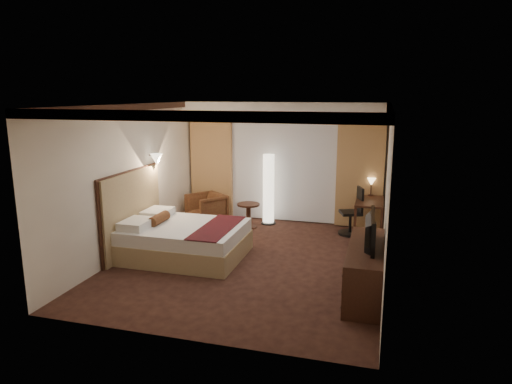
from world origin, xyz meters
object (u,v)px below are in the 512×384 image
(side_table, at_px, (249,216))
(armchair, at_px, (206,207))
(floor_lamp, at_px, (269,189))
(office_chair, at_px, (351,211))
(bed, at_px, (185,241))
(dresser, at_px, (365,269))
(desk, at_px, (369,218))
(television, at_px, (365,225))

(side_table, bearing_deg, armchair, 177.33)
(side_table, xyz_separation_m, floor_lamp, (0.34, 0.42, 0.52))
(floor_lamp, relative_size, office_chair, 1.58)
(bed, relative_size, dresser, 1.09)
(armchair, height_order, desk, armchair)
(floor_lamp, xyz_separation_m, office_chair, (1.84, -0.32, -0.29))
(bed, relative_size, office_chair, 2.04)
(armchair, relative_size, side_table, 1.39)
(bed, distance_m, dresser, 3.24)
(armchair, xyz_separation_m, office_chair, (3.18, 0.05, 0.13))
(bed, distance_m, desk, 3.82)
(armchair, height_order, dresser, armchair)
(side_table, bearing_deg, bed, -105.40)
(desk, xyz_separation_m, dresser, (0.05, -2.90, -0.01))
(armchair, relative_size, television, 0.71)
(office_chair, distance_m, television, 2.93)
(desk, xyz_separation_m, office_chair, (-0.37, -0.05, 0.13))
(dresser, relative_size, television, 1.78)
(office_chair, bearing_deg, television, -101.66)
(side_table, distance_m, office_chair, 2.19)
(bed, xyz_separation_m, floor_lamp, (0.91, 2.47, 0.49))
(floor_lamp, relative_size, television, 1.50)
(armchair, xyz_separation_m, side_table, (1.00, -0.05, -0.11))
(armchair, relative_size, floor_lamp, 0.47)
(bed, xyz_separation_m, television, (3.14, -0.70, 0.74))
(bed, height_order, television, television)
(television, bearing_deg, side_table, 40.55)
(office_chair, bearing_deg, dresser, -101.07)
(armchair, bearing_deg, bed, -40.94)
(armchair, xyz_separation_m, television, (3.57, -2.80, 0.66))
(side_table, relative_size, television, 0.51)
(bed, distance_m, side_table, 2.13)
(office_chair, bearing_deg, bed, -161.37)
(bed, relative_size, armchair, 2.73)
(desk, relative_size, office_chair, 1.13)
(bed, bearing_deg, office_chair, 38.12)
(armchair, relative_size, office_chair, 0.75)
(floor_lamp, relative_size, dresser, 0.84)
(armchair, distance_m, desk, 3.55)
(floor_lamp, bearing_deg, desk, -7.02)
(armchair, height_order, office_chair, office_chair)
(television, bearing_deg, office_chair, 5.38)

